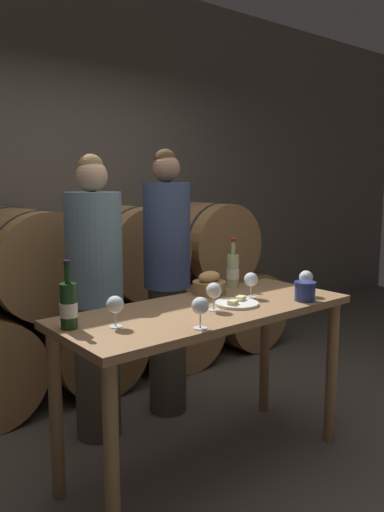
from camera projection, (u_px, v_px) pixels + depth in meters
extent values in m
plane|color=#564F44|center=(207.00, 466.00, 2.71)|extent=(10.00, 10.00, 0.00)
cube|color=#60594F|center=(45.00, 172.00, 3.98)|extent=(10.00, 0.12, 3.20)
cylinder|color=#9E7042|center=(81.00, 338.00, 3.77)|extent=(0.71, 0.82, 0.71)
cylinder|color=#2D2D33|center=(98.00, 347.00, 3.56)|extent=(0.72, 0.02, 0.72)
cylinder|color=#2D2D33|center=(66.00, 330.00, 3.97)|extent=(0.72, 0.02, 0.72)
cylinder|color=#9E7042|center=(164.00, 320.00, 4.25)|extent=(0.71, 0.82, 0.71)
cylinder|color=#2D2D33|center=(184.00, 327.00, 4.05)|extent=(0.72, 0.02, 0.72)
cylinder|color=#2D2D33|center=(147.00, 314.00, 4.45)|extent=(0.72, 0.02, 0.72)
cylinder|color=#9E7042|center=(230.00, 306.00, 4.74)|extent=(0.71, 0.82, 0.71)
cylinder|color=#2D2D33|center=(251.00, 311.00, 4.54)|extent=(0.72, 0.02, 0.72)
cylinder|color=#2D2D33|center=(212.00, 300.00, 4.94)|extent=(0.72, 0.02, 0.72)
cylinder|color=#9E7042|center=(26.00, 260.00, 3.43)|extent=(0.71, 0.82, 0.71)
cylinder|color=#2D2D33|center=(42.00, 265.00, 3.22)|extent=(0.72, 0.02, 0.72)
cylinder|color=#2D2D33|center=(13.00, 256.00, 3.63)|extent=(0.72, 0.02, 0.72)
cylinder|color=#9E7042|center=(124.00, 250.00, 3.91)|extent=(0.71, 0.82, 0.71)
cylinder|color=#2D2D33|center=(142.00, 254.00, 3.71)|extent=(0.72, 0.02, 0.72)
cylinder|color=#2D2D33|center=(107.00, 247.00, 4.11)|extent=(0.72, 0.02, 0.72)
cylinder|color=#9E7042|center=(199.00, 242.00, 4.40)|extent=(0.71, 0.82, 0.71)
cylinder|color=#2D2D33|center=(220.00, 245.00, 4.20)|extent=(0.72, 0.02, 0.72)
cylinder|color=#2D2D33|center=(181.00, 240.00, 4.60)|extent=(0.72, 0.02, 0.72)
cylinder|color=olive|center=(112.00, 462.00, 1.99)|extent=(0.06, 0.06, 0.85)
cylinder|color=olive|center=(332.00, 373.00, 2.90)|extent=(0.06, 0.06, 0.85)
cylinder|color=olive|center=(56.00, 415.00, 2.38)|extent=(0.06, 0.06, 0.85)
cylinder|color=olive|center=(265.00, 350.00, 3.30)|extent=(0.06, 0.06, 0.85)
cube|color=olive|center=(208.00, 311.00, 2.58)|extent=(1.59, 0.64, 0.04)
cylinder|color=#4C4238|center=(98.00, 370.00, 2.99)|extent=(0.27, 0.27, 0.82)
cylinder|color=gray|center=(94.00, 249.00, 2.87)|extent=(0.33, 0.33, 0.65)
sphere|color=tan|center=(92.00, 176.00, 2.81)|extent=(0.18, 0.18, 0.18)
sphere|color=olive|center=(91.00, 167.00, 2.81)|extent=(0.15, 0.15, 0.15)
cylinder|color=#4C4238|center=(168.00, 349.00, 3.31)|extent=(0.25, 0.25, 0.85)
cylinder|color=#3D4C75|center=(167.00, 235.00, 3.19)|extent=(0.30, 0.30, 0.67)
sphere|color=#997051|center=(166.00, 168.00, 3.13)|extent=(0.18, 0.18, 0.18)
sphere|color=#47331E|center=(165.00, 160.00, 3.13)|extent=(0.14, 0.14, 0.14)
cylinder|color=#193819|center=(69.00, 306.00, 2.18)|extent=(0.07, 0.07, 0.20)
cylinder|color=#193819|center=(67.00, 274.00, 2.16)|extent=(0.03, 0.03, 0.08)
cylinder|color=black|center=(67.00, 263.00, 2.15)|extent=(0.03, 0.03, 0.02)
cylinder|color=white|center=(69.00, 310.00, 2.19)|extent=(0.08, 0.08, 0.06)
cylinder|color=#ADBC7F|center=(233.00, 271.00, 3.03)|extent=(0.07, 0.07, 0.20)
cylinder|color=#ADBC7F|center=(233.00, 248.00, 3.01)|extent=(0.03, 0.03, 0.08)
cylinder|color=maroon|center=(233.00, 240.00, 3.00)|extent=(0.03, 0.03, 0.02)
cylinder|color=white|center=(233.00, 274.00, 3.03)|extent=(0.08, 0.08, 0.06)
cylinder|color=navy|center=(305.00, 291.00, 2.69)|extent=(0.11, 0.11, 0.10)
cylinder|color=navy|center=(305.00, 283.00, 2.69)|extent=(0.12, 0.12, 0.01)
cylinder|color=olive|center=(209.00, 288.00, 2.86)|extent=(0.19, 0.19, 0.07)
ellipsoid|color=tan|center=(209.00, 277.00, 2.85)|extent=(0.14, 0.09, 0.07)
cylinder|color=white|center=(237.00, 304.00, 2.61)|extent=(0.23, 0.23, 0.01)
cube|color=beige|center=(241.00, 298.00, 2.65)|extent=(0.07, 0.06, 0.02)
cube|color=#E0CC7F|center=(233.00, 302.00, 2.56)|extent=(0.07, 0.06, 0.02)
cylinder|color=white|center=(116.00, 327.00, 2.22)|extent=(0.06, 0.06, 0.00)
cylinder|color=white|center=(115.00, 319.00, 2.21)|extent=(0.01, 0.01, 0.07)
sphere|color=white|center=(115.00, 304.00, 2.20)|extent=(0.08, 0.08, 0.08)
cylinder|color=white|center=(200.00, 328.00, 2.20)|extent=(0.06, 0.06, 0.00)
cylinder|color=white|center=(200.00, 320.00, 2.19)|extent=(0.01, 0.01, 0.07)
sphere|color=white|center=(200.00, 306.00, 2.18)|extent=(0.08, 0.08, 0.08)
cylinder|color=white|center=(214.00, 310.00, 2.50)|extent=(0.06, 0.06, 0.00)
cylinder|color=white|center=(214.00, 303.00, 2.50)|extent=(0.01, 0.01, 0.07)
sphere|color=white|center=(214.00, 290.00, 2.49)|extent=(0.08, 0.08, 0.08)
cylinder|color=white|center=(251.00, 297.00, 2.77)|extent=(0.06, 0.06, 0.00)
cylinder|color=white|center=(251.00, 291.00, 2.76)|extent=(0.01, 0.01, 0.07)
sphere|color=white|center=(251.00, 280.00, 2.75)|extent=(0.08, 0.08, 0.08)
cylinder|color=white|center=(305.00, 295.00, 2.83)|extent=(0.06, 0.06, 0.00)
cylinder|color=white|center=(306.00, 289.00, 2.82)|extent=(0.01, 0.01, 0.07)
sphere|color=white|center=(306.00, 277.00, 2.81)|extent=(0.08, 0.08, 0.08)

